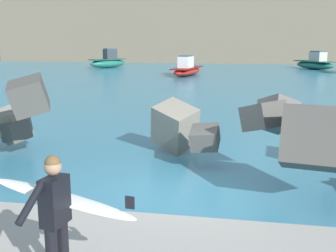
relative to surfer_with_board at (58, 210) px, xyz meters
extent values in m
plane|color=teal|center=(0.97, 4.28, -1.28)|extent=(400.00, 400.00, 0.00)
cube|color=slate|center=(-4.92, 7.26, -0.51)|extent=(1.39, 1.48, 1.26)
cube|color=#4C4944|center=(3.63, 4.06, 0.11)|extent=(1.48, 1.59, 1.47)
cube|color=#4C4944|center=(1.22, 6.12, -0.43)|extent=(0.76, 0.89, 0.71)
cube|color=#605B56|center=(3.00, 5.67, 0.31)|extent=(1.07, 1.23, 1.11)
cube|color=#4C4944|center=(-4.48, 6.66, -0.60)|extent=(1.00, 0.97, 0.73)
cube|color=gray|center=(-4.81, 6.84, -0.43)|extent=(0.87, 0.77, 0.75)
cube|color=#4C4944|center=(2.65, 5.06, 0.38)|extent=(1.17, 1.16, 0.79)
cube|color=gray|center=(0.18, 7.57, -0.45)|extent=(1.54, 1.69, 1.62)
cube|color=#4C4944|center=(-3.32, 5.47, 0.63)|extent=(1.29, 1.36, 1.17)
cube|color=black|center=(0.02, -0.11, 0.16)|extent=(0.27, 0.41, 0.60)
sphere|color=#A87A5B|center=(0.02, -0.11, 0.59)|extent=(0.21, 0.21, 0.21)
sphere|color=brown|center=(0.02, -0.11, 0.64)|extent=(0.19, 0.19, 0.19)
cylinder|color=black|center=(-0.09, -0.48, 0.28)|extent=(0.17, 0.53, 0.41)
cylinder|color=black|center=(0.05, 0.14, 0.12)|extent=(0.09, 0.09, 0.56)
ellipsoid|color=white|center=(-0.03, 0.22, 0.06)|extent=(2.12, 0.67, 0.37)
cube|color=black|center=(0.91, 0.08, 0.13)|extent=(0.12, 0.04, 0.16)
ellipsoid|color=#1E6656|center=(9.56, 45.71, -0.82)|extent=(4.71, 5.46, 0.92)
cube|color=#164C41|center=(9.56, 45.71, -0.40)|extent=(4.34, 5.02, 0.10)
cube|color=#B7B2A8|center=(9.79, 45.39, 0.15)|extent=(1.88, 1.98, 1.01)
cube|color=#334C5B|center=(9.79, 45.39, 0.71)|extent=(1.70, 1.78, 0.12)
ellipsoid|color=#1E6656|center=(-14.02, 43.60, -0.76)|extent=(4.16, 4.71, 1.02)
cube|color=#164C41|center=(-14.02, 43.60, -0.29)|extent=(3.83, 4.33, 0.10)
cube|color=#33383D|center=(-13.80, 43.88, 0.31)|extent=(1.63, 1.71, 1.13)
cube|color=#334C5B|center=(-13.80, 43.88, 0.93)|extent=(1.46, 1.54, 0.12)
ellipsoid|color=maroon|center=(-3.35, 34.91, -0.90)|extent=(2.66, 6.21, 0.75)
cube|color=maroon|center=(-3.35, 34.91, -0.57)|extent=(2.45, 5.71, 0.10)
cube|color=silver|center=(-3.43, 34.46, -0.02)|extent=(1.29, 1.95, 1.02)
cube|color=#334C5B|center=(-3.43, 34.46, 0.55)|extent=(1.16, 1.75, 0.12)
cube|color=#756651|center=(17.03, 75.21, 3.85)|extent=(103.85, 40.62, 10.25)
camera|label=1|loc=(2.27, -4.64, 2.09)|focal=45.51mm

